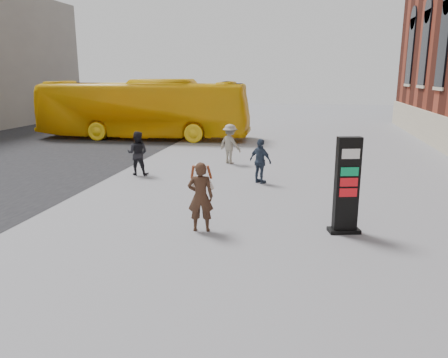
% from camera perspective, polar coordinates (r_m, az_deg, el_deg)
% --- Properties ---
extents(ground, '(100.00, 100.00, 0.00)m').
position_cam_1_polar(ground, '(11.14, -3.03, -7.18)').
color(ground, '#9E9EA3').
extents(info_pylon, '(0.86, 0.57, 2.45)m').
position_cam_1_polar(info_pylon, '(11.30, 15.74, -0.87)').
color(info_pylon, black).
rests_on(info_pylon, ground).
extents(woman, '(0.76, 0.71, 1.81)m').
position_cam_1_polar(woman, '(11.10, -3.09, -2.22)').
color(woman, black).
rests_on(woman, ground).
extents(bus, '(13.16, 3.57, 3.64)m').
position_cam_1_polar(bus, '(27.80, -10.44, 8.97)').
color(bus, yellow).
rests_on(bus, road).
extents(pedestrian_a, '(0.90, 0.73, 1.74)m').
position_cam_1_polar(pedestrian_a, '(17.70, -11.22, 3.32)').
color(pedestrian_a, black).
rests_on(pedestrian_a, ground).
extents(pedestrian_b, '(1.32, 1.16, 1.77)m').
position_cam_1_polar(pedestrian_b, '(19.62, 0.80, 4.60)').
color(pedestrian_b, gray).
rests_on(pedestrian_b, ground).
extents(pedestrian_c, '(1.03, 0.86, 1.65)m').
position_cam_1_polar(pedestrian_c, '(16.07, 4.79, 2.34)').
color(pedestrian_c, '#313E53').
rests_on(pedestrian_c, ground).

